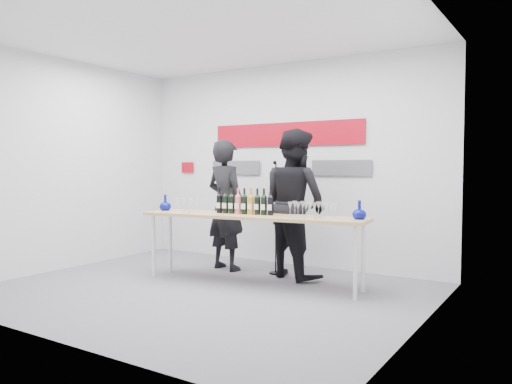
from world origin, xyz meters
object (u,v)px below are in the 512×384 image
presenter_left (226,205)px  mic_stand (276,240)px  tasting_table (252,220)px  presenter_right (295,203)px

presenter_left → mic_stand: presenter_left is taller
tasting_table → presenter_right: (0.26, 0.65, 0.18)m
presenter_left → presenter_right: presenter_right is taller
presenter_right → presenter_left: bearing=26.9°
tasting_table → mic_stand: mic_stand is taller
presenter_right → mic_stand: (-0.30, 0.02, -0.51)m
tasting_table → presenter_right: bearing=61.4°
tasting_table → mic_stand: (-0.05, 0.67, -0.33)m
tasting_table → presenter_left: 0.98m
presenter_right → mic_stand: presenter_right is taller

